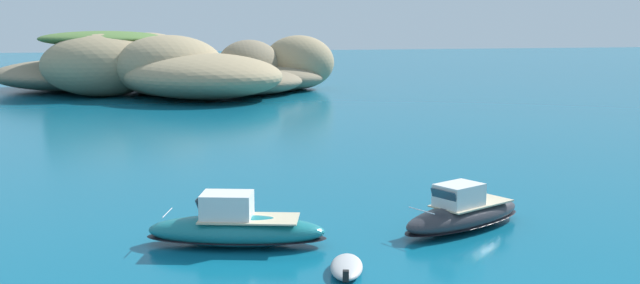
# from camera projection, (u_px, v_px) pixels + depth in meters

# --- Properties ---
(islet_large) EXTENTS (33.85, 33.70, 7.38)m
(islet_large) POSITION_uv_depth(u_px,v_px,m) (118.00, 65.00, 87.89)
(islet_large) COLOR #84755B
(islet_large) RESTS_ON ground
(islet_small) EXTENTS (30.90, 28.26, 6.78)m
(islet_small) POSITION_uv_depth(u_px,v_px,m) (239.00, 73.00, 85.89)
(islet_small) COLOR #9E8966
(islet_small) RESTS_ON ground
(motorboat_teal) EXTENTS (7.21, 3.91, 2.04)m
(motorboat_teal) POSITION_uv_depth(u_px,v_px,m) (235.00, 228.00, 27.81)
(motorboat_teal) COLOR #19727A
(motorboat_teal) RESTS_ON ground
(motorboat_charcoal) EXTENTS (6.78, 4.60, 1.94)m
(motorboat_charcoal) POSITION_uv_depth(u_px,v_px,m) (463.00, 214.00, 30.00)
(motorboat_charcoal) COLOR #2D2D33
(motorboat_charcoal) RESTS_ON ground
(dinghy_tender) EXTENTS (1.80, 2.87, 0.58)m
(dinghy_tender) POSITION_uv_depth(u_px,v_px,m) (347.00, 267.00, 24.78)
(dinghy_tender) COLOR #B2B2B2
(dinghy_tender) RESTS_ON ground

